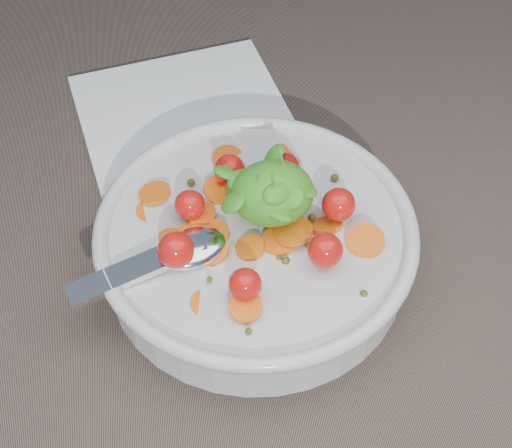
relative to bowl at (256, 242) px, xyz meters
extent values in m
plane|color=brown|center=(-0.02, -0.01, -0.03)|extent=(6.00, 6.00, 0.00)
cylinder|color=silver|center=(0.00, 0.00, -0.01)|extent=(0.23, 0.23, 0.04)
torus|color=silver|center=(0.00, 0.00, 0.02)|extent=(0.24, 0.24, 0.01)
cylinder|color=silver|center=(0.00, 0.00, -0.03)|extent=(0.11, 0.11, 0.01)
cylinder|color=brown|center=(0.00, 0.00, -0.01)|extent=(0.20, 0.20, 0.03)
cylinder|color=orange|center=(-0.04, -0.06, 0.01)|extent=(0.04, 0.04, 0.01)
cylinder|color=orange|center=(-0.05, -0.01, 0.02)|extent=(0.03, 0.03, 0.01)
cylinder|color=orange|center=(-0.06, 0.00, 0.01)|extent=(0.03, 0.03, 0.01)
cylinder|color=orange|center=(-0.02, 0.04, 0.02)|extent=(0.03, 0.03, 0.01)
cylinder|color=orange|center=(0.03, -0.01, 0.02)|extent=(0.03, 0.03, 0.01)
cylinder|color=orange|center=(-0.03, 0.00, 0.02)|extent=(0.03, 0.03, 0.01)
cylinder|color=orange|center=(-0.07, 0.03, 0.01)|extent=(0.03, 0.03, 0.01)
cylinder|color=orange|center=(0.08, -0.02, 0.02)|extent=(0.03, 0.03, 0.01)
cylinder|color=orange|center=(0.04, 0.07, 0.01)|extent=(0.03, 0.03, 0.01)
cylinder|color=orange|center=(0.04, 0.04, 0.01)|extent=(0.03, 0.03, 0.01)
cylinder|color=orange|center=(-0.04, -0.02, 0.01)|extent=(0.03, 0.03, 0.01)
cylinder|color=orange|center=(-0.02, -0.07, 0.02)|extent=(0.03, 0.03, 0.01)
cylinder|color=orange|center=(0.05, 0.00, 0.02)|extent=(0.04, 0.04, 0.02)
cylinder|color=orange|center=(-0.02, 0.00, 0.01)|extent=(0.03, 0.03, 0.01)
cylinder|color=orange|center=(-0.01, -0.02, 0.02)|extent=(0.03, 0.03, 0.01)
cylinder|color=orange|center=(-0.07, 0.04, 0.02)|extent=(0.03, 0.03, 0.01)
cylinder|color=orange|center=(-0.04, -0.02, 0.02)|extent=(0.04, 0.04, 0.01)
cylinder|color=orange|center=(-0.04, 0.02, 0.02)|extent=(0.03, 0.03, 0.01)
cylinder|color=orange|center=(-0.01, 0.07, 0.01)|extent=(0.03, 0.03, 0.01)
cylinder|color=orange|center=(0.02, -0.01, 0.02)|extent=(0.04, 0.04, 0.01)
sphere|color=#444918|center=(-0.06, -0.01, 0.01)|extent=(0.01, 0.01, 0.01)
sphere|color=#444918|center=(-0.03, -0.01, 0.02)|extent=(0.01, 0.01, 0.01)
sphere|color=#444918|center=(0.03, -0.02, 0.02)|extent=(0.01, 0.01, 0.01)
sphere|color=#444918|center=(-0.02, -0.09, 0.02)|extent=(0.00, 0.00, 0.00)
sphere|color=#444918|center=(0.01, -0.03, 0.01)|extent=(0.00, 0.00, 0.00)
sphere|color=#444918|center=(-0.07, -0.02, 0.02)|extent=(0.01, 0.01, 0.01)
sphere|color=#444918|center=(0.02, -0.03, 0.02)|extent=(0.01, 0.01, 0.01)
sphere|color=#444918|center=(0.04, 0.02, 0.02)|extent=(0.00, 0.00, 0.00)
sphere|color=#444918|center=(-0.03, -0.03, 0.01)|extent=(0.01, 0.01, 0.01)
sphere|color=#444918|center=(-0.07, 0.04, 0.02)|extent=(0.01, 0.01, 0.01)
sphere|color=#444918|center=(0.07, 0.04, 0.02)|extent=(0.01, 0.01, 0.01)
sphere|color=#444918|center=(-0.06, -0.01, 0.02)|extent=(0.00, 0.00, 0.00)
sphere|color=#444918|center=(-0.06, -0.01, 0.02)|extent=(0.00, 0.00, 0.00)
sphere|color=#444918|center=(-0.04, 0.05, 0.02)|extent=(0.01, 0.01, 0.01)
sphere|color=#444918|center=(-0.04, -0.04, 0.02)|extent=(0.00, 0.00, 0.00)
sphere|color=#444918|center=(0.07, -0.07, 0.01)|extent=(0.01, 0.01, 0.01)
sphere|color=#444918|center=(0.04, 0.00, 0.02)|extent=(0.01, 0.01, 0.01)
sphere|color=red|center=(0.06, 0.00, 0.03)|extent=(0.02, 0.02, 0.02)
sphere|color=red|center=(0.03, 0.04, 0.03)|extent=(0.03, 0.03, 0.03)
sphere|color=red|center=(-0.01, 0.05, 0.03)|extent=(0.02, 0.02, 0.02)
sphere|color=red|center=(-0.05, 0.02, 0.03)|extent=(0.02, 0.02, 0.02)
sphere|color=red|center=(-0.06, -0.03, 0.03)|extent=(0.03, 0.03, 0.03)
sphere|color=red|center=(-0.02, -0.06, 0.03)|extent=(0.02, 0.02, 0.02)
sphere|color=red|center=(0.04, -0.04, 0.03)|extent=(0.02, 0.02, 0.02)
ellipsoid|color=green|center=(0.01, 0.01, 0.04)|extent=(0.06, 0.05, 0.04)
ellipsoid|color=green|center=(0.00, 0.02, 0.04)|extent=(0.03, 0.03, 0.03)
ellipsoid|color=green|center=(0.01, -0.01, 0.06)|extent=(0.03, 0.03, 0.02)
ellipsoid|color=green|center=(0.01, 0.01, 0.06)|extent=(0.02, 0.02, 0.01)
ellipsoid|color=green|center=(0.04, 0.00, 0.05)|extent=(0.03, 0.03, 0.01)
ellipsoid|color=green|center=(0.02, 0.02, 0.04)|extent=(0.03, 0.03, 0.02)
ellipsoid|color=green|center=(0.01, -0.01, 0.04)|extent=(0.03, 0.03, 0.02)
ellipsoid|color=green|center=(0.03, 0.00, 0.05)|extent=(0.02, 0.02, 0.02)
ellipsoid|color=green|center=(0.01, 0.01, 0.04)|extent=(0.02, 0.02, 0.02)
ellipsoid|color=green|center=(0.01, 0.01, 0.06)|extent=(0.02, 0.02, 0.02)
ellipsoid|color=green|center=(-0.02, 0.00, 0.05)|extent=(0.03, 0.03, 0.02)
ellipsoid|color=green|center=(0.02, 0.04, 0.05)|extent=(0.03, 0.03, 0.02)
ellipsoid|color=green|center=(0.02, 0.03, 0.04)|extent=(0.02, 0.02, 0.02)
ellipsoid|color=green|center=(0.02, -0.01, 0.05)|extent=(0.02, 0.02, 0.02)
ellipsoid|color=green|center=(-0.02, 0.03, 0.05)|extent=(0.02, 0.03, 0.02)
ellipsoid|color=green|center=(0.00, 0.00, 0.05)|extent=(0.03, 0.02, 0.02)
ellipsoid|color=green|center=(0.02, 0.01, 0.05)|extent=(0.02, 0.02, 0.02)
ellipsoid|color=green|center=(0.02, 0.01, 0.04)|extent=(0.02, 0.02, 0.01)
ellipsoid|color=green|center=(-0.01, 0.02, 0.05)|extent=(0.02, 0.02, 0.01)
ellipsoid|color=green|center=(0.03, 0.02, 0.05)|extent=(0.03, 0.03, 0.02)
ellipsoid|color=green|center=(0.00, -0.01, 0.04)|extent=(0.02, 0.01, 0.01)
ellipsoid|color=green|center=(0.03, 0.01, 0.05)|extent=(0.02, 0.02, 0.01)
cylinder|color=#4C8C33|center=(0.00, 0.00, 0.05)|extent=(0.01, 0.01, 0.04)
cylinder|color=#4C8C33|center=(0.01, 0.00, 0.05)|extent=(0.01, 0.01, 0.04)
cylinder|color=#4C8C33|center=(0.02, 0.01, 0.05)|extent=(0.01, 0.01, 0.04)
ellipsoid|color=silver|center=(-0.05, -0.02, 0.02)|extent=(0.06, 0.05, 0.02)
cube|color=silver|center=(-0.09, -0.03, 0.02)|extent=(0.10, 0.05, 0.01)
cylinder|color=silver|center=(-0.06, -0.02, 0.02)|extent=(0.02, 0.01, 0.01)
cube|color=white|center=(-0.04, 0.18, -0.02)|extent=(0.21, 0.19, 0.01)
camera|label=1|loc=(-0.05, -0.36, 0.45)|focal=55.00mm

